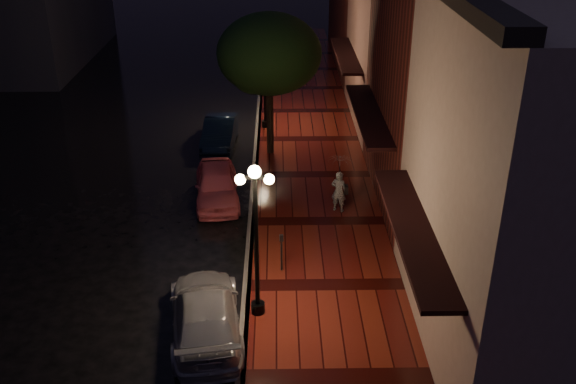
% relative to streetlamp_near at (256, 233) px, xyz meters
% --- Properties ---
extents(ground, '(120.00, 120.00, 0.00)m').
position_rel_streetlamp_near_xyz_m(ground, '(-0.35, 5.00, -2.60)').
color(ground, black).
rests_on(ground, ground).
extents(sidewalk, '(4.50, 60.00, 0.15)m').
position_rel_streetlamp_near_xyz_m(sidewalk, '(1.90, 5.00, -2.53)').
color(sidewalk, '#430F0C').
rests_on(sidewalk, ground).
extents(curb, '(0.25, 60.00, 0.15)m').
position_rel_streetlamp_near_xyz_m(curb, '(-0.35, 5.00, -2.53)').
color(curb, '#595451').
rests_on(curb, ground).
extents(storefront_near, '(5.00, 8.00, 8.50)m').
position_rel_streetlamp_near_xyz_m(storefront_near, '(6.65, -1.00, 1.65)').
color(storefront_near, gray).
rests_on(storefront_near, ground).
extents(storefront_mid, '(5.00, 8.00, 11.00)m').
position_rel_streetlamp_near_xyz_m(storefront_mid, '(6.65, 7.00, 2.90)').
color(storefront_mid, '#511914').
rests_on(storefront_mid, ground).
extents(storefront_far, '(5.00, 8.00, 9.00)m').
position_rel_streetlamp_near_xyz_m(storefront_far, '(6.65, 15.00, 1.90)').
color(storefront_far, '#8C5951').
rests_on(storefront_far, ground).
extents(streetlamp_near, '(0.96, 0.36, 4.31)m').
position_rel_streetlamp_near_xyz_m(streetlamp_near, '(0.00, 0.00, 0.00)').
color(streetlamp_near, black).
rests_on(streetlamp_near, sidewalk).
extents(streetlamp_far, '(0.96, 0.36, 4.31)m').
position_rel_streetlamp_near_xyz_m(streetlamp_far, '(0.00, 14.00, 0.00)').
color(streetlamp_far, black).
rests_on(streetlamp_far, sidewalk).
extents(street_tree, '(4.16, 4.16, 5.80)m').
position_rel_streetlamp_near_xyz_m(street_tree, '(0.26, 10.99, 1.64)').
color(street_tree, black).
rests_on(street_tree, sidewalk).
extents(pink_car, '(1.93, 3.95, 1.30)m').
position_rel_streetlamp_near_xyz_m(pink_car, '(-1.65, 6.85, -1.95)').
color(pink_car, '#DE5B66').
rests_on(pink_car, ground).
extents(navy_car, '(1.46, 3.80, 1.23)m').
position_rel_streetlamp_near_xyz_m(navy_car, '(-1.95, 12.14, -1.98)').
color(navy_car, black).
rests_on(navy_car, ground).
extents(silver_car, '(2.36, 4.56, 1.26)m').
position_rel_streetlamp_near_xyz_m(silver_car, '(-1.32, -0.69, -1.97)').
color(silver_car, '#97969D').
rests_on(silver_car, ground).
extents(woman_with_umbrella, '(0.86, 0.88, 2.08)m').
position_rel_streetlamp_near_xyz_m(woman_with_umbrella, '(2.66, 5.74, -1.08)').
color(woman_with_umbrella, white).
rests_on(woman_with_umbrella, sidewalk).
extents(parking_meter, '(0.12, 0.09, 1.21)m').
position_rel_streetlamp_near_xyz_m(parking_meter, '(0.65, 2.03, -1.72)').
color(parking_meter, black).
rests_on(parking_meter, sidewalk).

